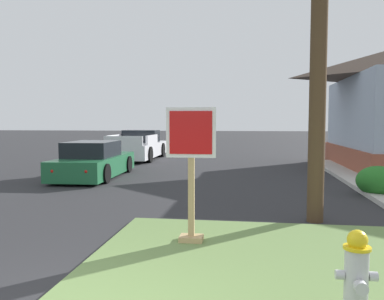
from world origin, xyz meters
The scene contains 7 objects.
grass_corner_patch centered at (2.06, 1.83, 0.04)m, with size 5.00×4.60×0.08m, color #668447.
fire_hydrant centered at (2.72, 0.72, 0.47)m, with size 0.38×0.34×0.83m.
stop_sign centered at (0.84, 2.81, 1.09)m, with size 0.76×0.28×2.06m.
manhole_cover centered at (0.19, 3.00, 0.01)m, with size 0.70×0.70×0.02m, color black.
parked_sedan_green centered at (-3.60, 9.85, 0.54)m, with size 1.99×4.46×1.25m.
pickup_truck_white centered at (-3.92, 16.52, 0.62)m, with size 2.22×5.28×1.48m.
shrub_by_curb centered at (5.03, 7.60, 0.39)m, with size 1.10×1.10×0.78m, color #256E24.
Camera 1 is at (1.70, -3.09, 1.92)m, focal length 36.89 mm.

